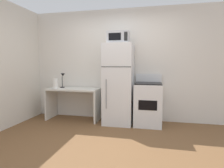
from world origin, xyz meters
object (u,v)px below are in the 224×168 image
Objects in this scene: desk_lamp at (63,78)px; refrigerator at (119,84)px; paper_towel_roll at (55,84)px; oven_range at (148,104)px; desk at (74,97)px; microwave at (119,38)px.

refrigerator reaches higher than desk_lamp.
oven_range is (2.13, 0.11, -0.40)m from paper_towel_roll.
desk_lamp is (-0.30, 0.05, 0.46)m from desk.
microwave is (1.10, -0.07, 1.36)m from desk.
desk is at bearing -10.38° from desk_lamp.
refrigerator is (1.10, -0.05, 0.35)m from desk.
refrigerator reaches higher than desk.
desk is at bearing 178.96° from oven_range.
microwave is at bearing -176.88° from oven_range.
microwave is 0.42× the size of oven_range.
refrigerator is 0.77m from oven_range.
refrigerator is 1.01m from microwave.
oven_range is at bearing 3.12° from microwave.
oven_range is at bearing 3.03° from paper_towel_roll.
paper_towel_roll is 1.49m from refrigerator.
desk is 0.53m from paper_towel_roll.
refrigerator is at bearing -178.75° from oven_range.
microwave reaches higher than paper_towel_roll.
microwave is at bearing 3.00° from paper_towel_roll.
desk is 1.15m from refrigerator.
desk is at bearing 176.51° from microwave.
oven_range is (0.65, 0.01, -0.41)m from refrigerator.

